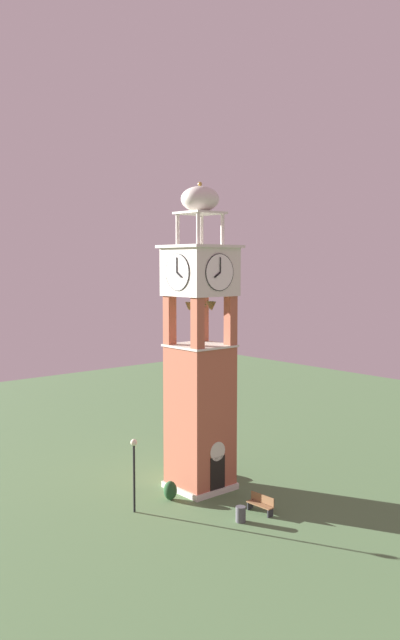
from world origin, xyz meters
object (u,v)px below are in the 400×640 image
at_px(clock_tower, 200,365).
at_px(park_bench, 261,504).
at_px(trash_bin, 241,514).
at_px(lamp_post, 134,462).

height_order(clock_tower, park_bench, clock_tower).
distance_m(park_bench, trash_bin, 1.66).
xyz_separation_m(park_bench, lamp_post, (-5.03, 4.44, 2.25)).
bearing_deg(clock_tower, trash_bin, -107.83).
relative_size(clock_tower, trash_bin, 22.21).
height_order(clock_tower, trash_bin, clock_tower).
relative_size(park_bench, lamp_post, 0.41).
relative_size(clock_tower, lamp_post, 4.49).
bearing_deg(clock_tower, park_bench, -89.91).
xyz_separation_m(park_bench, trash_bin, (-1.65, -0.16, -0.08)).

